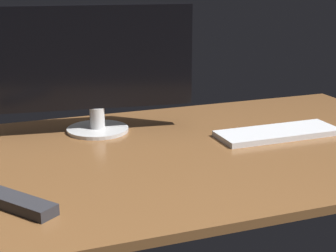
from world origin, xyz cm
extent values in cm
cube|color=brown|center=(0.00, 0.00, 1.00)|extent=(140.00, 84.00, 2.00)
cylinder|color=silver|center=(-20.93, 24.09, 2.52)|extent=(17.82, 17.82, 1.03)
cylinder|color=silver|center=(-20.93, 24.09, 6.07)|extent=(4.27, 4.27, 6.07)
cube|color=black|center=(-20.93, 24.09, 23.49)|extent=(55.28, 10.07, 28.77)
cube|color=silver|center=(25.72, 2.07, 2.79)|extent=(35.27, 12.45, 1.59)
cube|color=#2D2D33|center=(-48.06, -20.93, 3.15)|extent=(15.00, 18.08, 2.30)
camera|label=1|loc=(-53.92, -121.56, 47.19)|focal=57.06mm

